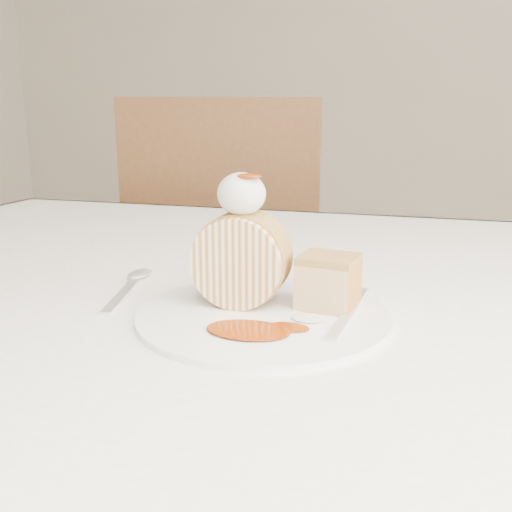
# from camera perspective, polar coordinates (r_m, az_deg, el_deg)

# --- Properties ---
(table) EXTENTS (1.40, 0.90, 0.75)m
(table) POSITION_cam_1_polar(r_m,az_deg,el_deg) (0.70, 3.50, -9.17)
(table) COLOR white
(table) RESTS_ON ground
(chair_far) EXTENTS (0.56, 0.56, 0.97)m
(chair_far) POSITION_cam_1_polar(r_m,az_deg,el_deg) (1.48, -3.10, -0.83)
(chair_far) COLOR brown
(chair_far) RESTS_ON ground
(plate) EXTENTS (0.27, 0.27, 0.01)m
(plate) POSITION_cam_1_polar(r_m,az_deg,el_deg) (0.54, 0.73, -5.91)
(plate) COLOR white
(plate) RESTS_ON table
(roulade_slice) EXTENTS (0.09, 0.05, 0.09)m
(roulade_slice) POSITION_cam_1_polar(r_m,az_deg,el_deg) (0.55, -1.53, -0.38)
(roulade_slice) COLOR beige
(roulade_slice) RESTS_ON plate
(cake_chunk) EXTENTS (0.06, 0.06, 0.04)m
(cake_chunk) POSITION_cam_1_polar(r_m,az_deg,el_deg) (0.55, 7.23, -2.88)
(cake_chunk) COLOR #BB8847
(cake_chunk) RESTS_ON plate
(whipped_cream) EXTENTS (0.05, 0.05, 0.04)m
(whipped_cream) POSITION_cam_1_polar(r_m,az_deg,el_deg) (0.53, -1.46, 6.23)
(whipped_cream) COLOR silver
(whipped_cream) RESTS_ON roulade_slice
(caramel_drizzle) EXTENTS (0.02, 0.02, 0.01)m
(caramel_drizzle) POSITION_cam_1_polar(r_m,az_deg,el_deg) (0.52, -0.69, 8.55)
(caramel_drizzle) COLOR #842B05
(caramel_drizzle) RESTS_ON whipped_cream
(caramel_pool) EXTENTS (0.08, 0.06, 0.00)m
(caramel_pool) POSITION_cam_1_polar(r_m,az_deg,el_deg) (0.49, -0.82, -7.39)
(caramel_pool) COLOR #842B05
(caramel_pool) RESTS_ON plate
(fork) EXTENTS (0.03, 0.14, 0.00)m
(fork) POSITION_cam_1_polar(r_m,az_deg,el_deg) (0.52, 8.84, -6.28)
(fork) COLOR silver
(fork) RESTS_ON plate
(spoon) EXTENTS (0.05, 0.14, 0.00)m
(spoon) POSITION_cam_1_polar(r_m,az_deg,el_deg) (0.61, -13.26, -3.84)
(spoon) COLOR silver
(spoon) RESTS_ON table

